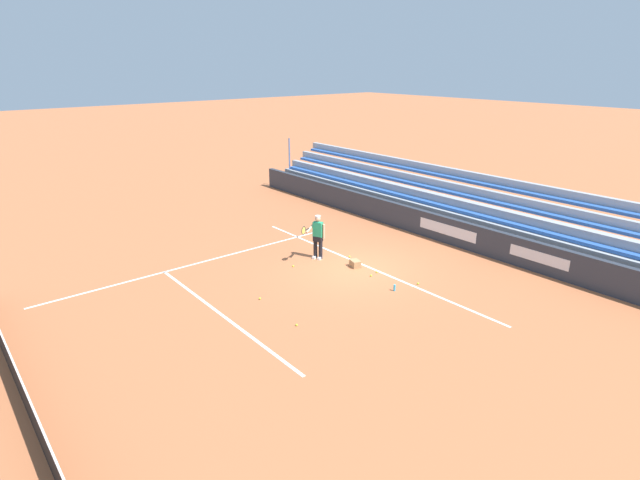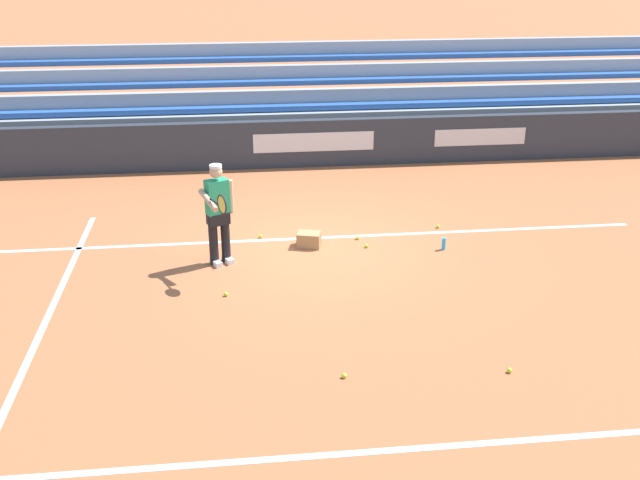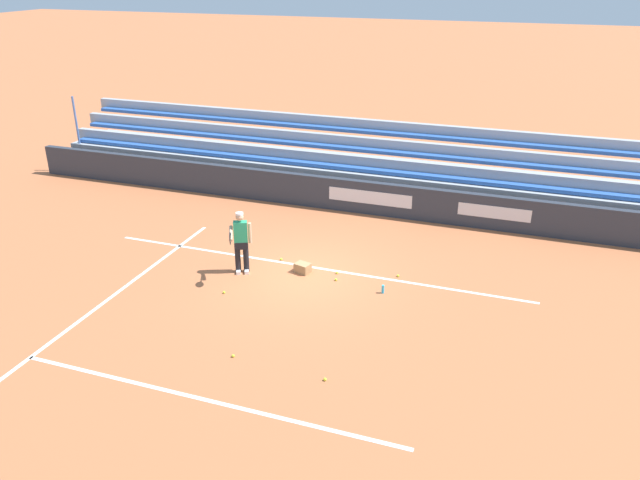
{
  "view_description": "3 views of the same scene",
  "coord_description": "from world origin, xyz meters",
  "views": [
    {
      "loc": [
        -12.21,
        11.68,
        7.14
      ],
      "look_at": [
        0.22,
        1.44,
        1.38
      ],
      "focal_mm": 28.0,
      "sensor_mm": 36.0,
      "label": 1
    },
    {
      "loc": [
        1.27,
        11.93,
        5.25
      ],
      "look_at": [
        0.11,
        1.8,
        0.94
      ],
      "focal_mm": 42.0,
      "sensor_mm": 36.0,
      "label": 2
    },
    {
      "loc": [
        -5.35,
        13.84,
        7.66
      ],
      "look_at": [
        -0.43,
        -0.08,
        1.05
      ],
      "focal_mm": 35.0,
      "sensor_mm": 36.0,
      "label": 3
    }
  ],
  "objects": [
    {
      "name": "tennis_ball_near_player",
      "position": [
        -2.4,
        -0.73,
        0.03
      ],
      "size": [
        0.07,
        0.07,
        0.07
      ],
      "primitive_type": "sphere",
      "color": "#CCE533",
      "rests_on": "ground"
    },
    {
      "name": "ball_box_cardboard",
      "position": [
        0.09,
        -0.14,
        0.13
      ],
      "size": [
        0.47,
        0.4,
        0.26
      ],
      "primitive_type": "cube",
      "rotation": [
        0.0,
        0.0,
        -0.27
      ],
      "color": "#A87F51",
      "rests_on": "ground"
    },
    {
      "name": "back_wall_sponsor_board",
      "position": [
        -0.01,
        -4.9,
        0.55
      ],
      "size": [
        25.16,
        0.25,
        1.1
      ],
      "color": "#2D333D",
      "rests_on": "ground"
    },
    {
      "name": "tennis_ball_toward_net",
      "position": [
        1.54,
        1.63,
        0.03
      ],
      "size": [
        0.07,
        0.07,
        0.07
      ],
      "primitive_type": "sphere",
      "color": "#CCE533",
      "rests_on": "ground"
    },
    {
      "name": "water_bottle",
      "position": [
        -2.24,
        0.27,
        0.11
      ],
      "size": [
        0.07,
        0.07,
        0.22
      ],
      "primitive_type": "cylinder",
      "color": "#33B2E5",
      "rests_on": "ground"
    },
    {
      "name": "court_sideline_white",
      "position": [
        4.11,
        4.0,
        0.0
      ],
      "size": [
        0.1,
        12.0,
        0.01
      ],
      "primitive_type": "cube",
      "color": "white",
      "rests_on": "ground"
    },
    {
      "name": "tennis_ball_midcourt",
      "position": [
        -0.91,
        0.03,
        0.03
      ],
      "size": [
        0.07,
        0.07,
        0.07
      ],
      "primitive_type": "sphere",
      "color": "#CCE533",
      "rests_on": "ground"
    },
    {
      "name": "tennis_ball_far_left",
      "position": [
        -2.04,
        4.17,
        0.03
      ],
      "size": [
        0.07,
        0.07,
        0.07
      ],
      "primitive_type": "sphere",
      "color": "#CCE533",
      "rests_on": "ground"
    },
    {
      "name": "ground_plane",
      "position": [
        0.0,
        0.0,
        0.0
      ],
      "size": [
        160.0,
        160.0,
        0.0
      ],
      "primitive_type": "plane",
      "color": "#B7663D"
    },
    {
      "name": "tennis_ball_stray_back",
      "position": [
        -0.82,
        -0.35,
        0.03
      ],
      "size": [
        0.07,
        0.07,
        0.07
      ],
      "primitive_type": "sphere",
      "color": "#CCE533",
      "rests_on": "ground"
    },
    {
      "name": "court_baseline_white",
      "position": [
        0.0,
        -0.5,
        0.0
      ],
      "size": [
        12.0,
        0.1,
        0.01
      ],
      "primitive_type": "cube",
      "color": "white",
      "rests_on": "ground"
    },
    {
      "name": "court_service_line_white",
      "position": [
        0.0,
        5.5,
        0.0
      ],
      "size": [
        8.22,
        0.1,
        0.01
      ],
      "primitive_type": "cube",
      "color": "white",
      "rests_on": "ground"
    },
    {
      "name": "tennis_ball_far_right",
      "position": [
        0.92,
        -0.62,
        0.03
      ],
      "size": [
        0.07,
        0.07,
        0.07
      ],
      "primitive_type": "sphere",
      "color": "#CCE533",
      "rests_on": "ground"
    },
    {
      "name": "tennis_player",
      "position": [
        1.62,
        0.4,
        0.89
      ],
      "size": [
        0.57,
        1.07,
        1.71
      ],
      "color": "black",
      "rests_on": "ground"
    },
    {
      "name": "tennis_ball_on_baseline",
      "position": [
        0.06,
        4.05,
        0.03
      ],
      "size": [
        0.07,
        0.07,
        0.07
      ],
      "primitive_type": "sphere",
      "color": "#CCE533",
      "rests_on": "ground"
    },
    {
      "name": "bleacher_stand",
      "position": [
        0.0,
        -6.73,
        0.73
      ],
      "size": [
        23.9,
        2.4,
        2.95
      ],
      "color": "#9EA3A8",
      "rests_on": "ground"
    }
  ]
}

